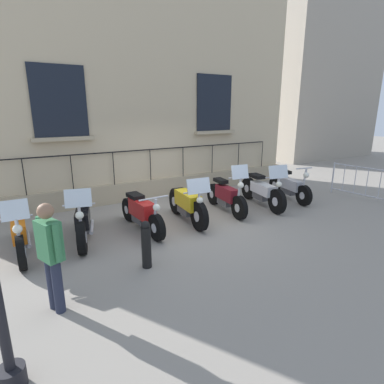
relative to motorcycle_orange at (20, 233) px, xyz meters
name	(u,v)px	position (x,y,z in m)	size (l,w,h in m)	color
ground_plane	(189,220)	(0.08, 3.82, -0.43)	(60.00, 60.00, 0.00)	gray
building_facade	(142,70)	(-2.78, 3.82, 3.53)	(0.82, 11.28, 8.11)	#C6B28E
motorcycle_orange	(20,233)	(0.00, 0.00, 0.00)	(2.17, 0.53, 1.29)	black
motorcycle_black	(83,221)	(-0.06, 1.23, 0.00)	(2.12, 0.80, 1.32)	black
motorcycle_red	(142,213)	(0.06, 2.54, -0.01)	(2.13, 0.69, 0.96)	black
motorcycle_yellow	(187,204)	(0.12, 3.74, 0.03)	(2.08, 0.71, 1.26)	black
motorcycle_maroon	(226,196)	(-0.02, 5.07, 0.01)	(2.08, 0.62, 1.44)	black
motorcycle_white	(262,191)	(0.10, 6.32, 0.02)	(2.22, 0.80, 1.35)	black
motorcycle_silver	(289,187)	(0.02, 7.54, -0.02)	(2.05, 0.71, 1.14)	black
crowd_barrier	(361,182)	(1.12, 9.56, 0.13)	(1.93, 0.22, 1.05)	#B7B7BF
bollard	(146,244)	(1.79, 1.94, 0.02)	(0.18, 0.18, 0.89)	black
pedestrian_standing	(51,252)	(2.29, 0.36, 0.47)	(0.50, 0.33, 1.60)	#23283D
distant_building	(322,36)	(-6.11, 16.15, 6.35)	(3.57, 7.03, 13.56)	#9E9384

